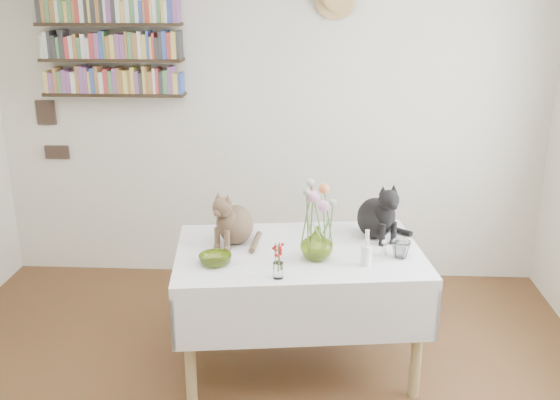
# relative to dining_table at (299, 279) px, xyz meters

# --- Properties ---
(room) EXTENTS (4.08, 4.58, 2.58)m
(room) POSITION_rel_dining_table_xyz_m (-0.25, -0.98, 0.70)
(room) COLOR brown
(room) RESTS_ON ground
(dining_table) EXTENTS (1.45, 1.03, 0.73)m
(dining_table) POSITION_rel_dining_table_xyz_m (0.00, 0.00, 0.00)
(dining_table) COLOR white
(dining_table) RESTS_ON room
(tabby_cat) EXTENTS (0.33, 0.35, 0.33)m
(tabby_cat) POSITION_rel_dining_table_xyz_m (-0.36, 0.10, 0.34)
(tabby_cat) COLOR brown
(tabby_cat) RESTS_ON dining_table
(black_cat) EXTENTS (0.34, 0.37, 0.35)m
(black_cat) POSITION_rel_dining_table_xyz_m (0.44, 0.24, 0.35)
(black_cat) COLOR black
(black_cat) RESTS_ON dining_table
(flower_vase) EXTENTS (0.23, 0.23, 0.18)m
(flower_vase) POSITION_rel_dining_table_xyz_m (0.10, -0.12, 0.27)
(flower_vase) COLOR #9BB436
(flower_vase) RESTS_ON dining_table
(green_bowl) EXTENTS (0.18, 0.18, 0.05)m
(green_bowl) POSITION_rel_dining_table_xyz_m (-0.43, -0.22, 0.21)
(green_bowl) COLOR #9BB436
(green_bowl) RESTS_ON dining_table
(drinking_glass) EXTENTS (0.12, 0.12, 0.10)m
(drinking_glass) POSITION_rel_dining_table_xyz_m (0.55, -0.08, 0.23)
(drinking_glass) COLOR white
(drinking_glass) RESTS_ON dining_table
(candlestick) EXTENTS (0.06, 0.06, 0.20)m
(candlestick) POSITION_rel_dining_table_xyz_m (0.36, -0.19, 0.25)
(candlestick) COLOR white
(candlestick) RESTS_ON dining_table
(berry_jar) EXTENTS (0.05, 0.05, 0.21)m
(berry_jar) POSITION_rel_dining_table_xyz_m (-0.10, -0.37, 0.27)
(berry_jar) COLOR white
(berry_jar) RESTS_ON dining_table
(porcelain_figurine) EXTENTS (0.05, 0.05, 0.09)m
(porcelain_figurine) POSITION_rel_dining_table_xyz_m (0.46, -0.04, 0.22)
(porcelain_figurine) COLOR white
(porcelain_figurine) RESTS_ON dining_table
(flower_bouquet) EXTENTS (0.17, 0.13, 0.39)m
(flower_bouquet) POSITION_rel_dining_table_xyz_m (0.10, -0.11, 0.52)
(flower_bouquet) COLOR #4C7233
(flower_bouquet) RESTS_ON flower_vase
(bookshelf_unit) EXTENTS (1.00, 0.16, 0.91)m
(bookshelf_unit) POSITION_rel_dining_table_xyz_m (-1.35, 1.18, 1.30)
(bookshelf_unit) COLOR black
(bookshelf_unit) RESTS_ON room
(wall_art_plaques) EXTENTS (0.21, 0.02, 0.44)m
(wall_art_plaques) POSITION_rel_dining_table_xyz_m (-1.87, 1.25, 0.58)
(wall_art_plaques) COLOR #38281E
(wall_art_plaques) RESTS_ON room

